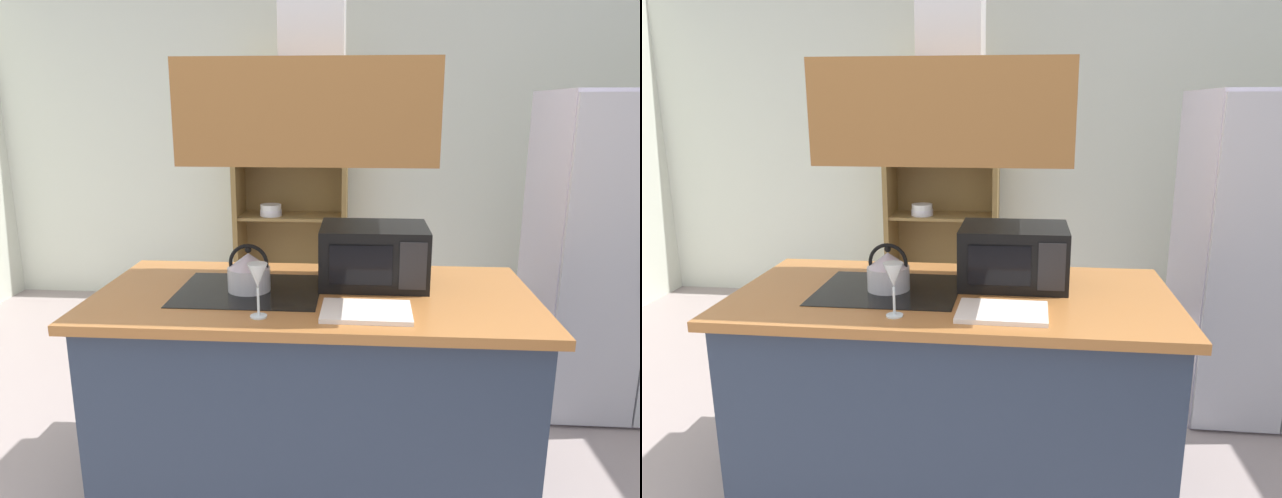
{
  "view_description": "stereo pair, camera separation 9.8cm",
  "coord_description": "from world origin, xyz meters",
  "views": [
    {
      "loc": [
        0.17,
        -1.91,
        1.66
      ],
      "look_at": [
        -0.02,
        0.72,
        1.0
      ],
      "focal_mm": 32.01,
      "sensor_mm": 36.0,
      "label": 1
    },
    {
      "loc": [
        0.27,
        -1.9,
        1.66
      ],
      "look_at": [
        -0.02,
        0.72,
        1.0
      ],
      "focal_mm": 32.01,
      "sensor_mm": 36.0,
      "label": 2
    }
  ],
  "objects": [
    {
      "name": "wine_glass_on_counter",
      "position": [
        -0.2,
        0.06,
        1.05
      ],
      "size": [
        0.08,
        0.08,
        0.21
      ],
      "color": "silver",
      "rests_on": "kitchen_island"
    },
    {
      "name": "cutting_board",
      "position": [
        0.2,
        0.13,
        0.91
      ],
      "size": [
        0.34,
        0.25,
        0.02
      ],
      "primitive_type": "cube",
      "rotation": [
        0.0,
        0.0,
        -0.02
      ],
      "color": "white",
      "rests_on": "kitchen_island"
    },
    {
      "name": "kitchen_island",
      "position": [
        -0.02,
        0.37,
        0.45
      ],
      "size": [
        1.83,
        0.89,
        0.9
      ],
      "color": "#2B364A",
      "rests_on": "ground"
    },
    {
      "name": "refrigerator",
      "position": [
        1.62,
        1.26,
        0.87
      ],
      "size": [
        0.9,
        0.78,
        1.74
      ],
      "color": "#BCB5C8",
      "rests_on": "ground"
    },
    {
      "name": "dish_cabinet",
      "position": [
        -0.41,
        2.78,
        0.86
      ],
      "size": [
        0.92,
        0.4,
        1.92
      ],
      "color": "olive",
      "rests_on": "ground"
    },
    {
      "name": "range_hood",
      "position": [
        -0.02,
        0.37,
        1.75
      ],
      "size": [
        0.9,
        0.7,
        1.24
      ],
      "color": "brown"
    },
    {
      "name": "wall_back",
      "position": [
        0.0,
        3.0,
        1.35
      ],
      "size": [
        6.0,
        0.12,
        2.7
      ],
      "primitive_type": "cube",
      "color": "silver",
      "rests_on": "ground"
    },
    {
      "name": "microwave",
      "position": [
        0.23,
        0.51,
        1.03
      ],
      "size": [
        0.46,
        0.35,
        0.26
      ],
      "color": "black",
      "rests_on": "kitchen_island"
    },
    {
      "name": "kettle",
      "position": [
        -0.3,
        0.37,
        0.99
      ],
      "size": [
        0.18,
        0.18,
        0.2
      ],
      "color": "silver",
      "rests_on": "kitchen_island"
    }
  ]
}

